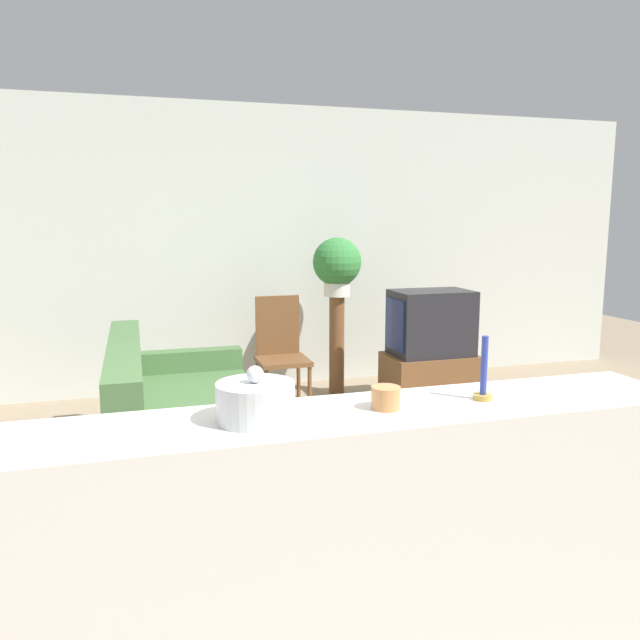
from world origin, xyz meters
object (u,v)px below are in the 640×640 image
object	(u,v)px
couch	(182,426)
potted_plant	(337,264)
wooden_chair	(281,348)
decorative_bowl	(255,401)
television	(431,323)

from	to	relation	value
couch	potted_plant	distance (m)	2.31
potted_plant	couch	bearing A→B (deg)	-136.68
wooden_chair	decorative_bowl	distance (m)	3.52
wooden_chair	potted_plant	distance (m)	0.94
television	couch	bearing A→B (deg)	-159.11
potted_plant	decorative_bowl	world-z (taller)	potted_plant
wooden_chair	couch	bearing A→B (deg)	-126.58
decorative_bowl	wooden_chair	bearing A→B (deg)	75.67
decorative_bowl	couch	bearing A→B (deg)	92.85
couch	decorative_bowl	bearing A→B (deg)	-87.15
television	potted_plant	bearing A→B (deg)	136.81
television	decorative_bowl	xyz separation A→B (m)	(-2.09, -2.91, 0.31)
couch	decorative_bowl	world-z (taller)	decorative_bowl
television	wooden_chair	world-z (taller)	television
television	wooden_chair	xyz separation A→B (m)	(-1.23, 0.46, -0.24)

